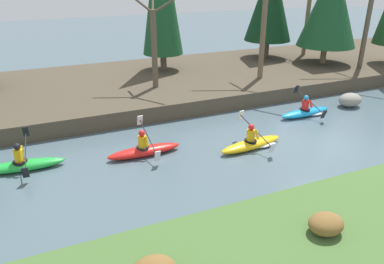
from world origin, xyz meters
TOP-DOWN VIEW (x-y plane):
  - ground_plane at (0.00, 0.00)m, footprint 90.00×90.00m
  - riverbank_far at (0.00, 9.22)m, footprint 44.00×9.31m
  - conifer_tree_mid_right at (7.08, 8.17)m, footprint 3.52×3.52m
  - bare_tree_upstream at (-4.25, 7.48)m, footprint 2.78×2.75m
  - bare_tree_mid_upstream at (1.55, 6.87)m, footprint 3.74×3.69m
  - bare_tree_mid_downstream at (7.62, 10.76)m, footprint 3.63×3.59m
  - bare_tree_downstream at (8.50, 6.56)m, footprint 4.32×4.27m
  - shrub_clump_second at (-4.13, -4.73)m, footprint 0.87×0.73m
  - kayaker_lead at (1.46, 2.66)m, footprint 2.78×2.07m
  - kayaker_middle at (-2.63, 0.75)m, footprint 2.80×2.07m
  - kayaker_trailing at (-6.59, 1.81)m, footprint 2.77×2.06m
  - kayaker_far_back at (-10.66, 2.39)m, footprint 2.79×2.07m
  - boulder_midstream at (4.21, 2.84)m, footprint 1.18×0.92m

SIDE VIEW (x-z plane):
  - ground_plane at x=0.00m, z-range 0.00..0.00m
  - kayaker_lead at x=1.46m, z-range -0.40..0.80m
  - kayaker_middle at x=-2.63m, z-range -0.40..0.80m
  - kayaker_trailing at x=-6.59m, z-range -0.38..0.82m
  - kayaker_far_back at x=-10.66m, z-range -0.38..0.82m
  - boulder_midstream at x=4.21m, z-range 0.00..0.67m
  - riverbank_far at x=0.00m, z-range 0.00..0.74m
  - shrub_clump_second at x=-4.13m, z-range 0.53..1.00m
  - bare_tree_upstream at x=-4.25m, z-range 0.60..5.57m
  - bare_tree_mid_downstream at x=7.62m, z-range 0.55..7.14m
  - bare_tree_mid_upstream at x=1.55m, z-range 0.54..7.34m
  - conifer_tree_mid_right at x=7.08m, z-range 1.28..7.35m
  - bare_tree_downstream at x=8.50m, z-range 0.51..8.41m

